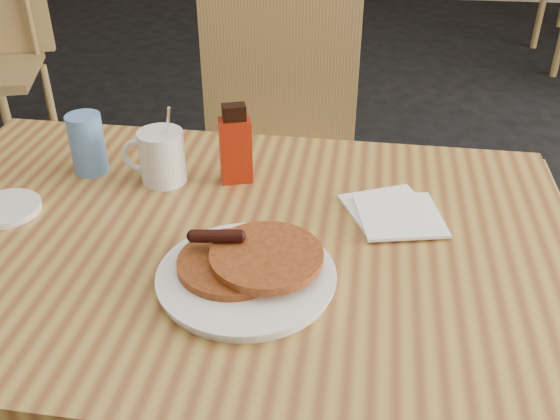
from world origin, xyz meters
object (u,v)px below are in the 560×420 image
(syrup_bottle, at_px, (235,146))
(blue_tumbler, at_px, (87,144))
(coffee_mug, at_px, (161,156))
(chair_main_far, at_px, (275,131))
(pancake_plate, at_px, (247,270))
(main_table, at_px, (223,253))

(syrup_bottle, relative_size, blue_tumbler, 1.31)
(coffee_mug, relative_size, blue_tumbler, 1.36)
(chair_main_far, height_order, pancake_plate, chair_main_far)
(main_table, height_order, blue_tumbler, blue_tumbler)
(coffee_mug, height_order, syrup_bottle, coffee_mug)
(main_table, xyz_separation_m, pancake_plate, (0.07, -0.12, 0.06))
(syrup_bottle, xyz_separation_m, blue_tumbler, (-0.32, 0.00, -0.01))
(chair_main_far, height_order, syrup_bottle, chair_main_far)
(syrup_bottle, bearing_deg, chair_main_far, 71.09)
(chair_main_far, xyz_separation_m, syrup_bottle, (-0.01, -0.53, 0.21))
(pancake_plate, relative_size, coffee_mug, 1.69)
(pancake_plate, bearing_deg, main_table, 119.27)
(chair_main_far, distance_m, pancake_plate, 0.87)
(chair_main_far, xyz_separation_m, pancake_plate, (0.06, -0.85, 0.15))
(main_table, xyz_separation_m, chair_main_far, (0.00, 0.73, -0.09))
(pancake_plate, distance_m, blue_tumbler, 0.52)
(main_table, distance_m, pancake_plate, 0.15)
(chair_main_far, height_order, coffee_mug, chair_main_far)
(blue_tumbler, bearing_deg, coffee_mug, -8.04)
(chair_main_far, xyz_separation_m, blue_tumbler, (-0.33, -0.52, 0.20))
(chair_main_far, xyz_separation_m, coffee_mug, (-0.17, -0.55, 0.19))
(main_table, relative_size, syrup_bottle, 7.99)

